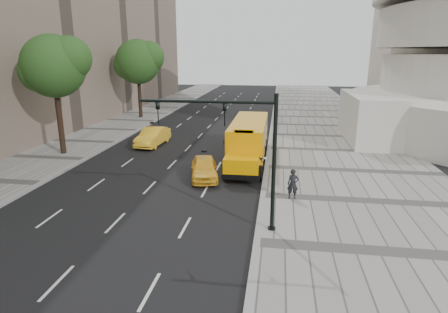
# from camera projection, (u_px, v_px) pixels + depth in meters

# --- Properties ---
(ground) EXTENTS (140.00, 140.00, 0.00)m
(ground) POSITION_uv_depth(u_px,v_px,m) (185.00, 165.00, 27.72)
(ground) COLOR black
(ground) RESTS_ON ground
(sidewalk_museum) EXTENTS (12.00, 140.00, 0.15)m
(sidewalk_museum) POSITION_uv_depth(u_px,v_px,m) (353.00, 171.00, 26.00)
(sidewalk_museum) COLOR gray
(sidewalk_museum) RESTS_ON ground
(sidewalk_far) EXTENTS (6.00, 140.00, 0.15)m
(sidewalk_far) POSITION_uv_depth(u_px,v_px,m) (48.00, 158.00, 29.25)
(sidewalk_far) COLOR gray
(sidewalk_far) RESTS_ON ground
(curb_museum) EXTENTS (0.30, 140.00, 0.15)m
(curb_museum) POSITION_uv_depth(u_px,v_px,m) (267.00, 168.00, 26.85)
(curb_museum) COLOR gray
(curb_museum) RESTS_ON ground
(curb_far) EXTENTS (0.30, 140.00, 0.15)m
(curb_far) POSITION_uv_depth(u_px,v_px,m) (84.00, 160.00, 28.82)
(curb_far) COLOR gray
(curb_far) RESTS_ON ground
(tree_b) EXTENTS (5.40, 4.80, 9.43)m
(tree_b) POSITION_uv_depth(u_px,v_px,m) (54.00, 66.00, 28.58)
(tree_b) COLOR black
(tree_b) RESTS_ON ground
(tree_c) EXTENTS (6.02, 5.35, 9.61)m
(tree_c) POSITION_uv_depth(u_px,v_px,m) (138.00, 61.00, 45.35)
(tree_c) COLOR black
(tree_c) RESTS_ON ground
(school_bus) EXTENTS (2.96, 11.56, 3.19)m
(school_bus) POSITION_uv_depth(u_px,v_px,m) (249.00, 137.00, 28.79)
(school_bus) COLOR #F09E00
(school_bus) RESTS_ON ground
(taxi_near) EXTENTS (2.57, 4.49, 1.44)m
(taxi_near) POSITION_uv_depth(u_px,v_px,m) (204.00, 168.00, 24.64)
(taxi_near) COLOR yellow
(taxi_near) RESTS_ON ground
(taxi_far) EXTENTS (2.02, 4.91, 1.58)m
(taxi_far) POSITION_uv_depth(u_px,v_px,m) (153.00, 137.00, 33.38)
(taxi_far) COLOR yellow
(taxi_far) RESTS_ON ground
(pedestrian) EXTENTS (0.62, 0.41, 1.70)m
(pedestrian) POSITION_uv_depth(u_px,v_px,m) (293.00, 184.00, 20.74)
(pedestrian) COLOR black
(pedestrian) RESTS_ON sidewalk_museum
(traffic_signal) EXTENTS (6.18, 0.36, 6.40)m
(traffic_signal) POSITION_uv_depth(u_px,v_px,m) (242.00, 146.00, 16.49)
(traffic_signal) COLOR black
(traffic_signal) RESTS_ON ground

